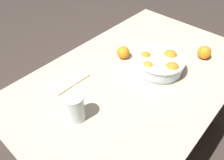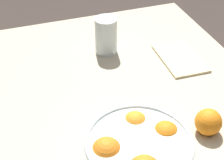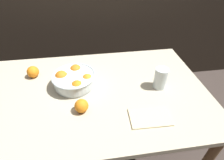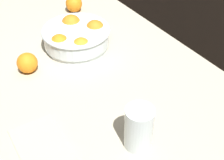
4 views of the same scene
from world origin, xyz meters
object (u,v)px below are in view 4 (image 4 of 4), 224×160
orange_loose_near_bowl (74,4)px  juice_glass (139,130)px  orange_loose_front (27,63)px  fruit_bowl (77,37)px

orange_loose_near_bowl → juice_glass: bearing=-15.6°
orange_loose_front → fruit_bowl: bearing=100.6°
orange_loose_near_bowl → orange_loose_front: bearing=-48.2°
fruit_bowl → orange_loose_front: bearing=-79.4°
fruit_bowl → orange_loose_front: size_ratio=3.61×
orange_loose_near_bowl → orange_loose_front: orange_loose_near_bowl is taller
fruit_bowl → orange_loose_front: fruit_bowl is taller
juice_glass → orange_loose_near_bowl: size_ratio=1.73×
fruit_bowl → juice_glass: bearing=-9.8°
juice_glass → orange_loose_near_bowl: juice_glass is taller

